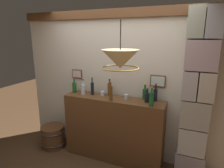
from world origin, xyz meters
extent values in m
cube|color=beige|center=(0.00, 1.10, 1.25)|extent=(3.70, 0.08, 2.51)
cube|color=brown|center=(0.00, 1.04, 2.43)|extent=(3.70, 0.10, 0.14)
cube|color=brown|center=(-0.81, 1.05, 1.40)|extent=(0.20, 0.03, 0.16)
cube|color=beige|center=(-0.81, 1.03, 1.40)|extent=(0.17, 0.01, 0.13)
cube|color=brown|center=(0.67, 1.05, 1.40)|extent=(0.24, 0.03, 0.18)
cube|color=silver|center=(0.67, 1.03, 1.40)|extent=(0.21, 0.01, 0.15)
cube|color=gray|center=(1.24, 0.93, 0.20)|extent=(0.40, 0.39, 0.39)
cube|color=#B3ADA8|center=(1.24, 0.93, 0.61)|extent=(0.36, 0.39, 0.39)
cube|color=#A0988B|center=(1.24, 0.93, 1.02)|extent=(0.38, 0.39, 0.39)
cube|color=#AAA2A0|center=(1.13, 0.93, 1.43)|extent=(0.19, 0.39, 0.39)
cube|color=#B8A996|center=(1.34, 0.93, 1.43)|extent=(0.20, 0.39, 0.39)
cube|color=#A78B90|center=(1.24, 0.93, 1.84)|extent=(0.40, 0.39, 0.39)
cube|color=gray|center=(1.13, 0.93, 2.25)|extent=(0.20, 0.39, 0.39)
cube|color=gray|center=(1.34, 0.93, 2.25)|extent=(0.20, 0.39, 0.39)
cube|color=brown|center=(0.00, 0.83, 0.55)|extent=(1.68, 0.37, 1.10)
cylinder|color=#174E20|center=(0.48, 0.98, 1.18)|extent=(0.07, 0.07, 0.17)
cylinder|color=#174E20|center=(0.48, 0.98, 1.30)|extent=(0.03, 0.03, 0.07)
cylinder|color=#B7932D|center=(0.48, 0.98, 1.34)|extent=(0.03, 0.03, 0.01)
cylinder|color=black|center=(-0.41, 0.88, 1.20)|extent=(0.05, 0.05, 0.21)
cylinder|color=black|center=(-0.41, 0.88, 1.35)|extent=(0.02, 0.02, 0.09)
cylinder|color=#B7932D|center=(-0.41, 0.88, 1.40)|extent=(0.02, 0.02, 0.01)
cylinder|color=brown|center=(-0.11, 0.94, 1.21)|extent=(0.07, 0.07, 0.22)
cylinder|color=brown|center=(-0.11, 0.94, 1.35)|extent=(0.03, 0.03, 0.06)
cylinder|color=black|center=(-0.11, 0.94, 1.38)|extent=(0.03, 0.03, 0.01)
cylinder|color=black|center=(0.65, 0.96, 1.19)|extent=(0.07, 0.07, 0.18)
cylinder|color=black|center=(0.65, 0.96, 1.32)|extent=(0.03, 0.03, 0.08)
cylinder|color=maroon|center=(0.65, 0.96, 1.37)|extent=(0.03, 0.03, 0.01)
cylinder|color=black|center=(0.55, 0.86, 1.17)|extent=(0.08, 0.08, 0.14)
cylinder|color=black|center=(0.55, 0.86, 1.28)|extent=(0.03, 0.03, 0.07)
cylinder|color=maroon|center=(0.55, 0.86, 1.32)|extent=(0.03, 0.03, 0.01)
cylinder|color=silver|center=(-0.56, 0.83, 1.19)|extent=(0.08, 0.08, 0.17)
cylinder|color=silver|center=(-0.56, 0.83, 1.31)|extent=(0.03, 0.03, 0.08)
cylinder|color=black|center=(-0.56, 0.83, 1.36)|extent=(0.03, 0.03, 0.01)
cylinder|color=#175425|center=(0.64, 0.71, 1.20)|extent=(0.06, 0.06, 0.21)
cylinder|color=#175425|center=(0.64, 0.71, 1.34)|extent=(0.03, 0.03, 0.07)
cylinder|color=#B7932D|center=(0.64, 0.71, 1.38)|extent=(0.03, 0.03, 0.01)
cylinder|color=#195720|center=(-0.77, 0.87, 1.18)|extent=(0.07, 0.07, 0.17)
cylinder|color=#195720|center=(-0.77, 0.87, 1.31)|extent=(0.03, 0.03, 0.08)
cylinder|color=maroon|center=(-0.77, 0.87, 1.36)|extent=(0.03, 0.03, 0.01)
cylinder|color=#5C3613|center=(0.01, 0.71, 1.22)|extent=(0.05, 0.05, 0.24)
cylinder|color=#5C3613|center=(0.01, 0.71, 1.36)|extent=(0.02, 0.02, 0.05)
cylinder|color=maroon|center=(0.01, 0.71, 1.39)|extent=(0.02, 0.02, 0.01)
cylinder|color=silver|center=(-0.22, 0.90, 1.14)|extent=(0.07, 0.07, 0.07)
cylinder|color=silver|center=(0.21, 0.88, 1.14)|extent=(0.06, 0.06, 0.08)
cone|color=beige|center=(0.40, 0.09, 1.84)|extent=(0.42, 0.42, 0.21)
cylinder|color=black|center=(0.40, 0.09, 2.10)|extent=(0.01, 0.01, 0.32)
torus|color=#AD8433|center=(0.40, 0.09, 1.74)|extent=(0.43, 0.43, 0.02)
cylinder|color=brown|center=(-1.20, 0.72, 0.21)|extent=(0.43, 0.43, 0.41)
torus|color=#333338|center=(-1.20, 0.72, 0.32)|extent=(0.46, 0.46, 0.02)
torus|color=#333338|center=(-1.20, 0.72, 0.09)|extent=(0.46, 0.46, 0.02)
camera|label=1|loc=(1.15, -1.92, 2.09)|focal=30.91mm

